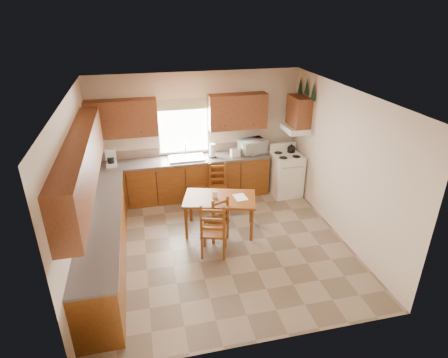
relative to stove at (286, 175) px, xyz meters
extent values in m
plane|color=#85735A|center=(-1.88, -1.62, -0.46)|extent=(4.50, 4.50, 0.00)
plane|color=brown|center=(-1.88, -1.62, 2.24)|extent=(4.50, 4.50, 0.00)
plane|color=beige|center=(-4.13, -1.62, 0.89)|extent=(4.50, 4.50, 0.00)
plane|color=beige|center=(0.37, -1.62, 0.89)|extent=(4.50, 4.50, 0.00)
plane|color=beige|center=(-1.88, 0.63, 0.89)|extent=(4.50, 4.50, 0.00)
plane|color=beige|center=(-1.88, -3.87, 0.89)|extent=(4.50, 4.50, 0.00)
cube|color=brown|center=(-2.25, 0.33, -0.02)|extent=(3.75, 0.60, 0.88)
cube|color=brown|center=(-3.83, -1.77, -0.02)|extent=(0.60, 3.60, 0.88)
cube|color=#5A5350|center=(-2.25, 0.33, 0.44)|extent=(3.75, 0.63, 0.04)
cube|color=#5A5350|center=(-3.83, -1.77, 0.44)|extent=(0.63, 3.60, 0.04)
cube|color=#886F5E|center=(-2.25, 0.62, 0.55)|extent=(3.75, 0.01, 0.18)
cube|color=brown|center=(-3.43, 0.47, 1.39)|extent=(1.41, 0.33, 0.75)
cube|color=brown|center=(-1.02, 0.47, 1.39)|extent=(1.25, 0.33, 0.75)
cube|color=brown|center=(-3.96, -1.77, 1.39)|extent=(0.33, 3.60, 0.75)
cube|color=brown|center=(0.20, 0.03, 1.44)|extent=(0.33, 0.62, 0.62)
cube|color=white|center=(0.15, 0.03, 1.06)|extent=(0.44, 0.62, 0.12)
cube|color=white|center=(-2.18, 0.60, 1.09)|extent=(1.13, 0.02, 1.18)
cube|color=white|center=(-2.18, 0.60, 1.09)|extent=(1.05, 0.01, 1.10)
cube|color=#5A7A3E|center=(-2.18, 0.57, 1.59)|extent=(1.19, 0.01, 0.24)
cube|color=silver|center=(-2.18, 0.33, 0.48)|extent=(0.75, 0.45, 0.04)
cone|color=black|center=(0.33, -0.29, 1.92)|extent=(0.22, 0.22, 0.36)
cone|color=black|center=(0.33, 0.03, 1.96)|extent=(0.22, 0.22, 0.36)
cone|color=black|center=(0.33, 0.35, 1.92)|extent=(0.22, 0.22, 0.36)
cube|color=white|center=(0.00, 0.00, 0.00)|extent=(0.65, 0.67, 0.93)
cube|color=white|center=(-3.73, 0.29, 0.64)|extent=(0.25, 0.29, 0.37)
cylinder|color=white|center=(-1.61, 0.30, 0.61)|extent=(0.14, 0.14, 0.30)
cube|color=white|center=(-1.11, 0.25, 0.54)|extent=(0.21, 0.15, 0.16)
imported|color=white|center=(-0.70, 0.33, 0.62)|extent=(0.61, 0.51, 0.32)
cube|color=brown|center=(-1.78, -1.17, -0.11)|extent=(1.47, 1.08, 0.70)
cube|color=brown|center=(-1.89, -1.38, -0.03)|extent=(0.46, 0.45, 0.86)
cube|color=brown|center=(-2.03, -1.86, 0.05)|extent=(0.53, 0.52, 1.03)
cube|color=brown|center=(-2.05, 0.08, -0.02)|extent=(0.40, 0.38, 0.89)
cube|color=brown|center=(-1.60, -0.21, 0.00)|extent=(0.43, 0.42, 0.92)
cube|color=white|center=(-1.40, -1.24, 0.24)|extent=(0.24, 0.31, 0.00)
cube|color=white|center=(-1.86, -1.15, 0.30)|extent=(0.10, 0.04, 0.12)
camera|label=1|loc=(-3.08, -7.13, 3.50)|focal=30.00mm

